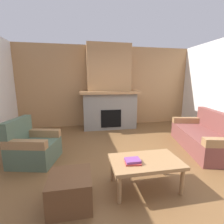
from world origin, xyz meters
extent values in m
plane|color=brown|center=(0.00, 0.00, 0.00)|extent=(9.00, 9.00, 0.00)
cube|color=#A87A4C|center=(0.00, 3.00, 1.35)|extent=(6.00, 0.12, 2.70)
cube|color=gray|center=(0.00, 2.59, 0.57)|extent=(1.70, 0.70, 1.15)
cube|color=black|center=(0.00, 2.26, 0.38)|extent=(0.64, 0.08, 0.56)
cube|color=#A87A4C|center=(0.00, 2.54, 1.19)|extent=(1.90, 0.82, 0.08)
cube|color=#A87A4C|center=(0.00, 2.69, 1.97)|extent=(1.40, 0.50, 1.47)
cube|color=brown|center=(1.82, 0.46, 0.20)|extent=(1.23, 1.94, 0.40)
cube|color=brown|center=(2.15, 0.38, 0.62)|extent=(0.57, 1.79, 0.45)
cube|color=#997047|center=(2.01, 1.26, 0.48)|extent=(0.85, 0.35, 0.15)
cube|color=#4C604C|center=(-1.79, 0.53, 0.20)|extent=(0.91, 0.91, 0.40)
cube|color=#4C604C|center=(-2.09, 0.60, 0.62)|extent=(0.31, 0.77, 0.45)
cube|color=#997047|center=(-1.86, 0.22, 0.48)|extent=(0.77, 0.31, 0.15)
cube|color=#997047|center=(-1.72, 0.83, 0.48)|extent=(0.77, 0.31, 0.15)
cube|color=#997047|center=(0.00, -0.58, 0.41)|extent=(1.00, 0.60, 0.05)
cylinder|color=#997047|center=(-0.44, -0.82, 0.19)|extent=(0.06, 0.06, 0.38)
cylinder|color=#997047|center=(0.44, -0.82, 0.19)|extent=(0.06, 0.06, 0.38)
cylinder|color=#997047|center=(-0.44, -0.34, 0.19)|extent=(0.06, 0.06, 0.38)
cylinder|color=#997047|center=(0.44, -0.34, 0.19)|extent=(0.06, 0.06, 0.38)
cube|color=brown|center=(-1.05, -0.73, 0.20)|extent=(0.52, 0.52, 0.40)
cube|color=#B23833|center=(-0.21, -0.64, 0.44)|extent=(0.23, 0.18, 0.02)
cube|color=#7A3D84|center=(-0.21, -0.62, 0.47)|extent=(0.21, 0.16, 0.03)
camera|label=1|loc=(-0.85, -2.56, 1.54)|focal=25.43mm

